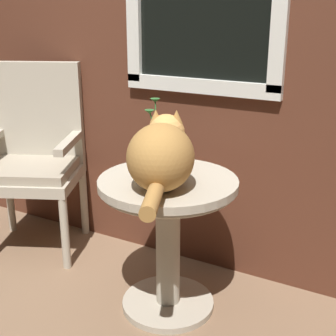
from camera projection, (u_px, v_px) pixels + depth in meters
name	position (u px, v px, depth m)	size (l,w,h in m)	color
ground_plane	(96.00, 311.00, 2.18)	(6.00, 6.00, 0.00)	#7F6047
back_wall	(166.00, 12.00, 2.30)	(4.00, 0.07, 2.60)	#562D1E
wicker_side_table	(168.00, 219.00, 2.07)	(0.60, 0.60, 0.63)	#B2A893
wicker_chair	(34.00, 152.00, 2.65)	(0.65, 0.63, 1.04)	#B2A893
cat	(161.00, 154.00, 1.88)	(0.37, 0.62, 0.28)	#AD7A3D
pewter_vase_with_ivy	(156.00, 148.00, 2.14)	(0.12, 0.12, 0.31)	gray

